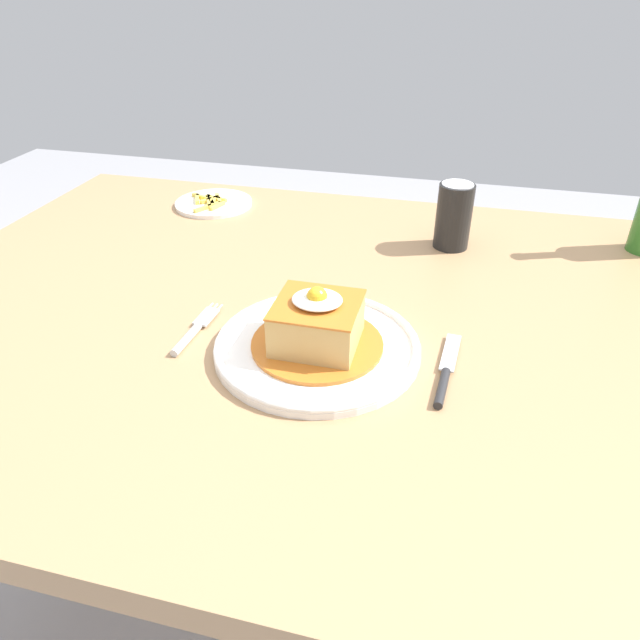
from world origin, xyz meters
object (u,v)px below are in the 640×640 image
at_px(soda_can, 454,216).
at_px(knife, 445,377).
at_px(main_plate, 317,346).
at_px(fork, 193,332).
at_px(side_plate_fries, 213,203).

bearing_deg(soda_can, knife, -87.57).
bearing_deg(main_plate, soda_can, 68.07).
bearing_deg(knife, fork, 176.91).
bearing_deg(fork, side_plate_fries, 109.80).
distance_m(main_plate, knife, 0.18).
bearing_deg(fork, main_plate, 1.35).
distance_m(fork, knife, 0.37).
relative_size(knife, soda_can, 1.34).
height_order(knife, side_plate_fries, side_plate_fries).
height_order(fork, soda_can, soda_can).
distance_m(main_plate, fork, 0.19).
xyz_separation_m(main_plate, fork, (-0.19, -0.00, -0.00)).
relative_size(main_plate, fork, 2.05).
bearing_deg(side_plate_fries, knife, -43.43).
distance_m(fork, side_plate_fries, 0.53).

